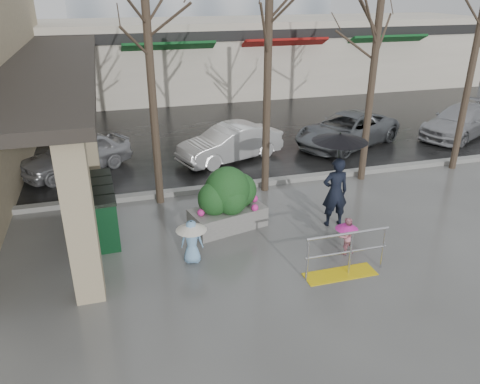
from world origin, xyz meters
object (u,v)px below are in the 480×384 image
woman (337,172)px  child_pink (346,233)px  handrail (344,259)px  child_blue (192,237)px  planter (228,199)px  car_a (76,154)px  tree_mideast (379,20)px  news_boxes (105,209)px  car_b (230,143)px  car_c (347,130)px  car_d (461,121)px  tree_west (146,15)px  tree_midwest (269,7)px

woman → child_pink: size_ratio=2.77×
handrail → child_blue: (-3.05, 1.40, 0.27)m
handrail → planter: (-1.85, 2.80, 0.41)m
handrail → car_a: car_a is taller
tree_mideast → car_a: (-8.86, 3.19, -4.23)m
car_a → tree_mideast: bearing=39.8°
news_boxes → woman: bearing=-14.2°
handrail → car_a: bearing=125.6°
car_a → child_blue: bearing=-8.3°
car_b → car_c: size_ratio=0.84×
car_a → car_d: 15.09m
woman → tree_west: bearing=-27.3°
tree_west → planter: (1.51, -2.00, -4.30)m
child_pink → car_a: size_ratio=0.24×
handrail → car_c: (4.28, 8.05, 0.25)m
car_a → handrail: bearing=5.2°
child_blue → car_a: size_ratio=0.28×
planter → handrail: bearing=-56.6°
car_c → woman: bearing=-55.4°
tree_midwest → child_blue: bearing=-130.3°
car_c → car_d: (5.08, -0.18, 0.00)m
car_a → tree_midwest: bearing=29.8°
tree_west → woman: 6.12m
tree_west → woman: tree_west is taller
car_b → car_c: same height
tree_west → planter: tree_west is taller
child_blue → car_a: bearing=-51.1°
tree_mideast → woman: 4.87m
tree_midwest → tree_mideast: 3.32m
woman → car_a: size_ratio=0.68×
car_d → child_blue: bearing=-88.2°
car_d → planter: bearing=-91.5°
tree_west → tree_midwest: size_ratio=0.97×
tree_west → woman: size_ratio=2.71×
car_a → car_d: size_ratio=0.85×
car_d → car_c: bearing=-117.8°
handrail → child_pink: bearing=60.1°
tree_midwest → woman: size_ratio=2.79×
handrail → planter: 3.39m
planter → child_pink: bearing=-41.1°
tree_mideast → car_d: 8.13m
planter → news_boxes: (-3.02, 0.60, -0.14)m
tree_midwest → child_pink: size_ratio=7.73×
woman → child_pink: 1.71m
car_c → tree_mideast: bearing=-44.3°
tree_midwest → car_c: 7.17m
car_a → tree_west: bearing=6.1°
tree_midwest → car_b: (-0.33, 2.90, -4.60)m
tree_west → tree_midwest: bearing=0.0°
tree_west → car_c: 9.42m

